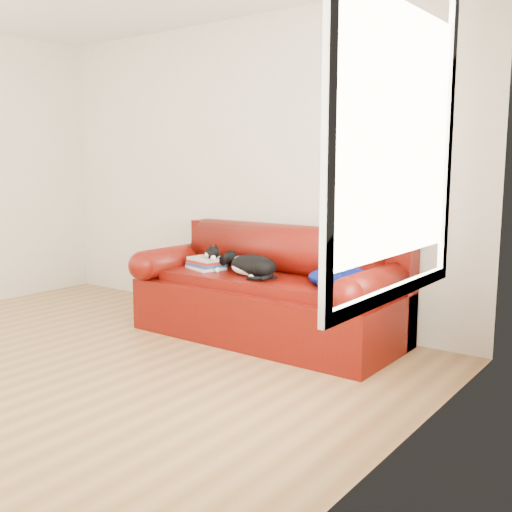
{
  "coord_description": "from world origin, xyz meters",
  "views": [
    {
      "loc": [
        3.33,
        -2.22,
        1.37
      ],
      "look_at": [
        0.66,
        1.35,
        0.67
      ],
      "focal_mm": 42.0,
      "sensor_mm": 36.0,
      "label": 1
    }
  ],
  "objects_px": {
    "sofa_base": "(267,308)",
    "book_stack": "(207,263)",
    "cat": "(252,266)",
    "blanket": "(338,277)"
  },
  "relations": [
    {
      "from": "sofa_base",
      "to": "cat",
      "type": "xyz_separation_m",
      "value": [
        -0.07,
        -0.1,
        0.34
      ]
    },
    {
      "from": "sofa_base",
      "to": "book_stack",
      "type": "bearing_deg",
      "value": -173.22
    },
    {
      "from": "sofa_base",
      "to": "blanket",
      "type": "height_order",
      "value": "blanket"
    },
    {
      "from": "cat",
      "to": "blanket",
      "type": "bearing_deg",
      "value": 27.35
    },
    {
      "from": "sofa_base",
      "to": "book_stack",
      "type": "height_order",
      "value": "book_stack"
    },
    {
      "from": "cat",
      "to": "blanket",
      "type": "height_order",
      "value": "cat"
    },
    {
      "from": "book_stack",
      "to": "blanket",
      "type": "xyz_separation_m",
      "value": [
        1.2,
        0.05,
        0.02
      ]
    },
    {
      "from": "sofa_base",
      "to": "book_stack",
      "type": "relative_size",
      "value": 5.88
    },
    {
      "from": "book_stack",
      "to": "cat",
      "type": "bearing_deg",
      "value": -3.7
    },
    {
      "from": "sofa_base",
      "to": "blanket",
      "type": "bearing_deg",
      "value": -1.21
    }
  ]
}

